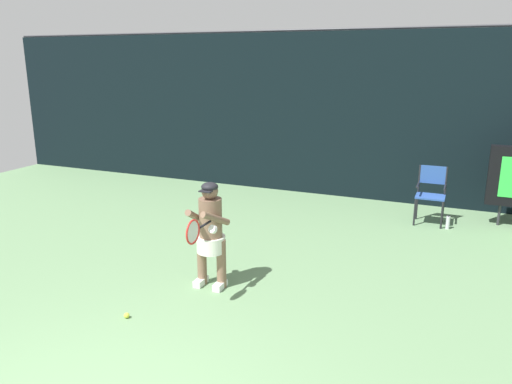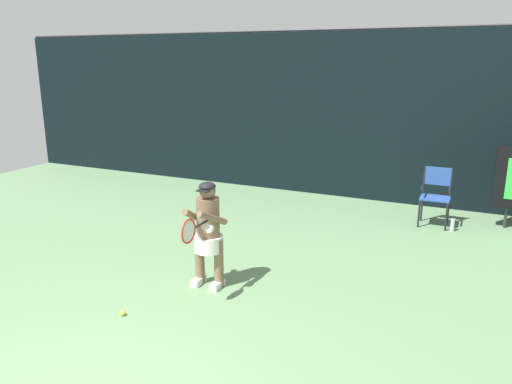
# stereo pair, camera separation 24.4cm
# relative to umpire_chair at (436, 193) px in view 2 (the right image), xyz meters

# --- Properties ---
(backdrop_screen) EXTENTS (18.00, 0.12, 3.66)m
(backdrop_screen) POSITION_rel_umpire_chair_xyz_m (-2.16, 1.26, 1.19)
(backdrop_screen) COLOR black
(backdrop_screen) RESTS_ON ground
(umpire_chair) EXTENTS (0.52, 0.44, 1.08)m
(umpire_chair) POSITION_rel_umpire_chair_xyz_m (0.00, 0.00, 0.00)
(umpire_chair) COLOR black
(umpire_chair) RESTS_ON ground
(water_bottle) EXTENTS (0.07, 0.07, 0.27)m
(water_bottle) POSITION_rel_umpire_chair_xyz_m (0.35, -0.24, -0.50)
(water_bottle) COLOR silver
(water_bottle) RESTS_ON ground
(tennis_player) EXTENTS (0.54, 0.62, 1.46)m
(tennis_player) POSITION_rel_umpire_chair_xyz_m (-2.53, -4.01, 0.18)
(tennis_player) COLOR white
(tennis_player) RESTS_ON ground
(tennis_racket) EXTENTS (0.03, 0.60, 0.31)m
(tennis_racket) POSITION_rel_umpire_chair_xyz_m (-2.41, -4.64, 0.39)
(tennis_racket) COLOR black
(tennis_ball_loose) EXTENTS (0.07, 0.07, 0.07)m
(tennis_ball_loose) POSITION_rel_umpire_chair_xyz_m (-3.05, -5.21, -0.58)
(tennis_ball_loose) COLOR #CCDB3D
(tennis_ball_loose) RESTS_ON ground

